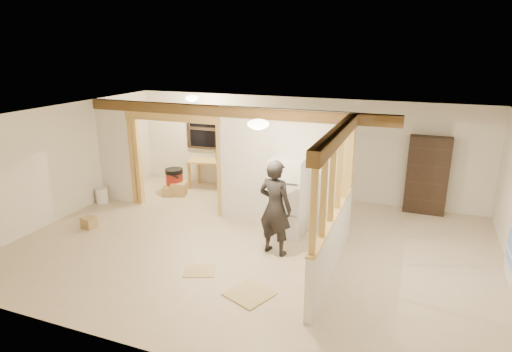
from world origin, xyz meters
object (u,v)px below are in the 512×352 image
at_px(work_table, 213,174).
at_px(shop_vac, 174,181).
at_px(refrigerator, 288,196).
at_px(bookshelf, 427,175).
at_px(woman, 275,208).

height_order(work_table, shop_vac, work_table).
bearing_deg(refrigerator, bookshelf, 40.27).
distance_m(shop_vac, bookshelf, 6.19).
relative_size(work_table, bookshelf, 0.69).
xyz_separation_m(woman, work_table, (-2.78, 3.00, -0.51)).
xyz_separation_m(refrigerator, shop_vac, (-3.50, 1.35, -0.47)).
xyz_separation_m(shop_vac, bookshelf, (6.11, 0.86, 0.57)).
xyz_separation_m(refrigerator, work_table, (-2.74, 2.07, -0.41)).
height_order(woman, bookshelf, woman).
xyz_separation_m(woman, shop_vac, (-3.53, 2.28, -0.57)).
bearing_deg(work_table, shop_vac, -148.42).
xyz_separation_m(refrigerator, bookshelf, (2.61, 2.21, 0.09)).
bearing_deg(woman, refrigerator, -74.69).
relative_size(woman, shop_vac, 2.74).
bearing_deg(woman, work_table, -34.18).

